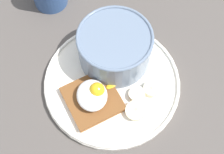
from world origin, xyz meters
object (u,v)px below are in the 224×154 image
toast_slice (93,99)px  banana_slice_back (137,95)px  banana_slice_left (136,111)px  poached_egg (93,94)px  banana_slice_front (151,89)px  oatmeal_bowl (115,47)px

toast_slice → banana_slice_back: size_ratio=2.62×
banana_slice_left → banana_slice_back: (2.99, -0.96, -0.12)cm
banana_slice_back → poached_egg: bearing=84.1°
poached_egg → banana_slice_front: size_ratio=2.09×
banana_slice_front → toast_slice: bearing=89.5°
banana_slice_front → banana_slice_left: 5.17cm
poached_egg → banana_slice_back: size_ratio=1.94×
banana_slice_left → poached_egg: bearing=60.7°
banana_slice_back → banana_slice_front: bearing=-78.1°
banana_slice_left → banana_slice_back: 3.14cm
toast_slice → poached_egg: bearing=-65.2°
oatmeal_bowl → poached_egg: size_ratio=1.64×
poached_egg → toast_slice: bearing=114.8°
oatmeal_bowl → banana_slice_left: (-11.74, -1.37, -2.71)cm
toast_slice → banana_slice_back: bearing=-94.9°
toast_slice → banana_slice_left: 7.90cm
banana_slice_front → oatmeal_bowl: bearing=32.0°
toast_slice → banana_slice_left: banana_slice_left is taller
toast_slice → banana_slice_left: size_ratio=2.31×
oatmeal_bowl → toast_slice: size_ratio=1.21×
toast_slice → poached_egg: (0.11, -0.25, 1.85)cm
poached_egg → banana_slice_left: bearing=-119.3°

